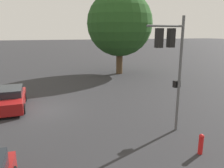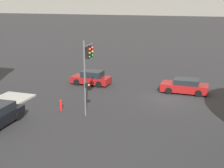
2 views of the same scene
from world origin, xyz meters
The scene contains 5 objects.
ground_plane centered at (0.00, 0.00, 0.00)m, with size 300.00×300.00×0.00m, color #28282B.
street_tree centered at (-11.05, 9.82, 6.19)m, with size 7.97×7.97×10.19m.
traffic_signal centered at (5.55, 6.14, 4.12)m, with size 0.66×2.21×5.93m.
crossing_car_1 centered at (-1.16, -2.04, 0.68)m, with size 4.49×2.00×1.42m.
fire_hydrant centered at (7.94, 6.33, 0.49)m, with size 0.22×0.22×0.92m.
Camera 1 is at (14.76, -0.06, 5.13)m, focal length 35.00 mm.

